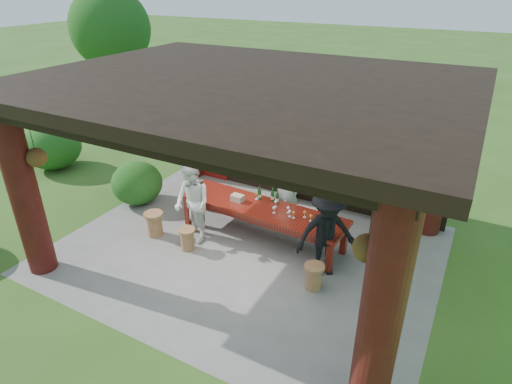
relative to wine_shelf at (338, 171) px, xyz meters
The scene contains 15 objects.
ground 2.85m from the wine_shelf, 112.85° to the right, with size 90.00×90.00×0.00m, color #2D5119.
pavilion 2.53m from the wine_shelf, 117.34° to the right, with size 7.50×6.00×3.60m.
wine_shelf is the anchor object (origin of this frame).
tasting_table 2.18m from the wine_shelf, 117.20° to the right, with size 3.70×1.14×0.75m.
stool_near_left 3.76m from the wine_shelf, 125.19° to the right, with size 0.35×0.35×0.47m.
stool_near_right 3.10m from the wine_shelf, 78.06° to the right, with size 0.37×0.37×0.49m.
stool_far_left 4.28m from the wine_shelf, 136.39° to the right, with size 0.41×0.41×0.54m.
host 1.40m from the wine_shelf, 125.60° to the right, with size 0.62×0.40×1.69m, color silver.
guest_woman 3.44m from the wine_shelf, 129.86° to the right, with size 0.85×0.66×1.74m, color white.
guest_man 2.52m from the wine_shelf, 75.47° to the right, with size 1.13×0.65×1.74m, color black.
table_bottles 1.86m from the wine_shelf, 120.96° to the right, with size 0.49×0.14×0.31m.
table_glasses 1.95m from the wine_shelf, 102.72° to the right, with size 1.44×0.43×0.15m.
napkin_basket 2.47m from the wine_shelf, 129.19° to the right, with size 0.26×0.18×0.14m, color #BF6672.
shrubs 2.17m from the wine_shelf, 55.86° to the right, with size 15.95×8.16×1.36m.
trees 3.27m from the wine_shelf, 16.90° to the right, with size 20.51×10.52×4.80m.
Camera 1 is at (3.67, -6.35, 5.04)m, focal length 30.00 mm.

